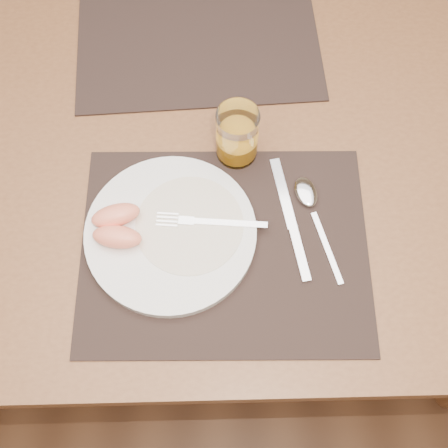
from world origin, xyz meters
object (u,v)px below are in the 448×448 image
placemat_far (198,32)px  juice_glass (237,137)px  plate (171,233)px  fork (202,222)px  table (209,155)px  placemat_near (225,248)px  knife (293,228)px  spoon (309,200)px

placemat_far → juice_glass: (0.07, -0.27, 0.05)m
plate → fork: size_ratio=1.54×
table → juice_glass: 0.15m
placemat_far → placemat_near: bearing=-84.7°
plate → juice_glass: size_ratio=2.58×
knife → juice_glass: bearing=120.3°
plate → spoon: 0.23m
table → placemat_near: placemat_near is taller
plate → fork: bearing=16.0°
placemat_near → placemat_far: (-0.04, 0.44, 0.00)m
placemat_near → juice_glass: (0.02, 0.17, 0.05)m
juice_glass → fork: bearing=-113.5°
spoon → juice_glass: juice_glass is taller
knife → juice_glass: (-0.08, 0.14, 0.04)m
table → spoon: size_ratio=7.35×
table → placemat_near: size_ratio=3.11×
fork → juice_glass: 0.15m
fork → spoon: bearing=13.0°
juice_glass → table: bearing=136.7°
placemat_far → plate: bearing=-96.0°
plate → knife: 0.19m
placemat_far → spoon: bearing=-63.7°
placemat_near → plate: size_ratio=1.67×
table → fork: fork is taller
plate → table: bearing=73.1°
plate → fork: 0.05m
placemat_far → juice_glass: 0.28m
placemat_far → juice_glass: juice_glass is taller
fork → knife: 0.15m
placemat_near → juice_glass: 0.18m
placemat_near → plate: plate is taller
fork → spoon: 0.18m
plate → placemat_near: bearing=-15.3°
placemat_near → knife: (0.11, 0.03, 0.00)m
table → spoon: (0.16, -0.14, 0.09)m
placemat_near → table: bearing=96.3°
fork → knife: bearing=-3.2°
fork → table: bearing=86.7°
placemat_near → plate: 0.09m
knife → spoon: (0.03, 0.05, 0.00)m
placemat_near → spoon: spoon is taller
table → fork: (-0.01, -0.18, 0.11)m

